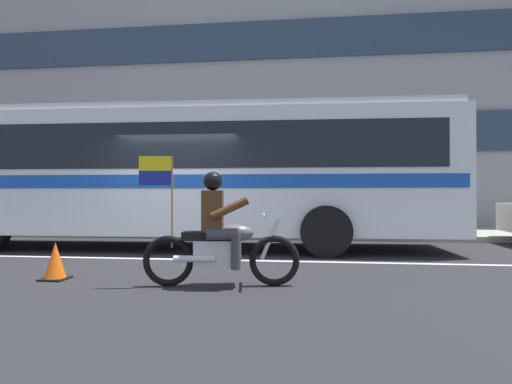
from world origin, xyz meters
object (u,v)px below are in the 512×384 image
Objects in this scene: motorcycle_with_rider at (220,237)px; traffic_cone at (55,262)px; fire_hydrant at (266,219)px; transit_bus at (176,168)px.

traffic_cone is (-2.49, 0.15, -0.41)m from motorcycle_with_rider.
transit_bus is at bearing -120.44° from fire_hydrant.
motorcycle_with_rider is at bearing -89.39° from fire_hydrant.
traffic_cone is (-0.57, -3.94, -1.63)m from transit_bus.
transit_bus is 5.83× the size of motorcycle_with_rider.
traffic_cone is at bearing 176.66° from motorcycle_with_rider.
transit_bus reaches higher than motorcycle_with_rider.
fire_hydrant is at bearing 90.61° from motorcycle_with_rider.
fire_hydrant is at bearing 71.16° from traffic_cone.
transit_bus is 4.30m from traffic_cone.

